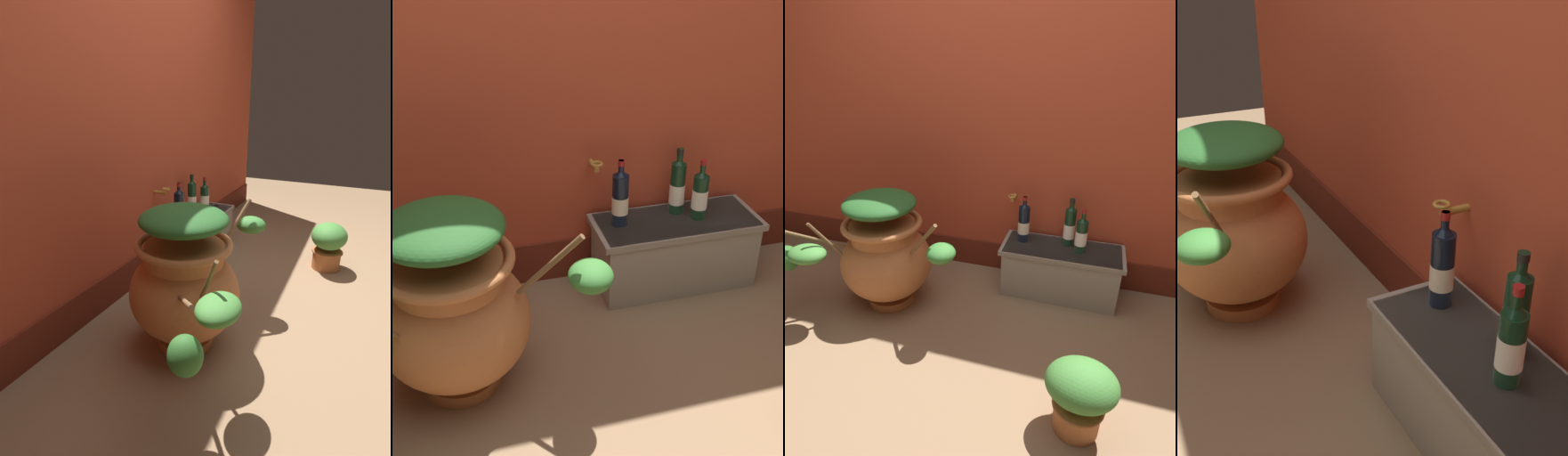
# 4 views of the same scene
# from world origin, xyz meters

# --- Properties ---
(ground_plane) EXTENTS (7.00, 7.00, 0.00)m
(ground_plane) POSITION_xyz_m (0.00, 0.00, 0.00)
(ground_plane) COLOR #896B4C
(terracotta_urn) EXTENTS (1.11, 0.68, 0.75)m
(terracotta_urn) POSITION_xyz_m (-0.62, 0.49, 0.37)
(terracotta_urn) COLOR #B26638
(terracotta_urn) RESTS_ON ground_plane
(stone_ledge) EXTENTS (0.78, 0.32, 0.34)m
(stone_ledge) POSITION_xyz_m (0.43, 0.92, 0.18)
(stone_ledge) COLOR #9E9384
(stone_ledge) RESTS_ON ground_plane
(wine_bottle_left) EXTENTS (0.07, 0.07, 0.29)m
(wine_bottle_left) POSITION_xyz_m (0.53, 0.92, 0.46)
(wine_bottle_left) COLOR black
(wine_bottle_left) RESTS_ON stone_ledge
(wine_bottle_middle) EXTENTS (0.07, 0.07, 0.31)m
(wine_bottle_middle) POSITION_xyz_m (0.16, 0.95, 0.48)
(wine_bottle_middle) COLOR black
(wine_bottle_middle) RESTS_ON stone_ledge
(wine_bottle_right) EXTENTS (0.07, 0.07, 0.32)m
(wine_bottle_right) POSITION_xyz_m (0.45, 0.99, 0.48)
(wine_bottle_right) COLOR black
(wine_bottle_right) RESTS_ON stone_ledge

